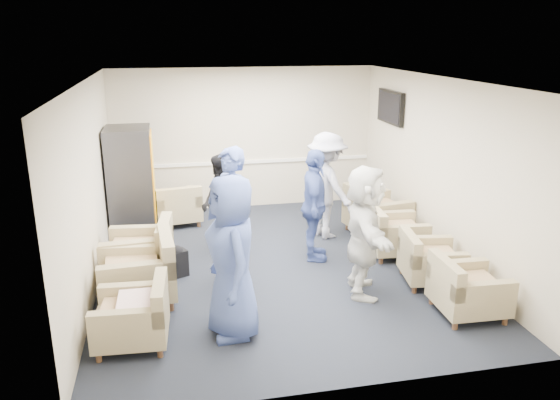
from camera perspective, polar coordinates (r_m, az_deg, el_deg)
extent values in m
plane|color=black|center=(8.14, -0.45, -6.88)|extent=(6.00, 6.00, 0.00)
plane|color=white|center=(7.46, -0.50, 12.44)|extent=(6.00, 6.00, 0.00)
cube|color=beige|center=(10.58, -3.70, 6.38)|extent=(5.00, 0.02, 2.70)
cube|color=beige|center=(4.94, 6.46, -6.31)|extent=(5.00, 0.02, 2.70)
cube|color=beige|center=(7.62, -19.24, 1.25)|extent=(0.02, 6.00, 2.70)
cube|color=beige|center=(8.53, 16.26, 3.14)|extent=(0.02, 6.00, 2.70)
cube|color=white|center=(10.65, -3.64, 3.98)|extent=(4.98, 0.04, 0.06)
cube|color=black|center=(9.97, 11.47, 9.51)|extent=(0.07, 1.00, 0.58)
cube|color=black|center=(9.96, 11.28, 9.51)|extent=(0.01, 0.92, 0.50)
cube|color=#46454C|center=(10.01, 11.63, 8.66)|extent=(0.04, 0.10, 0.25)
cube|color=#998962|center=(6.36, -15.23, -12.39)|extent=(0.83, 0.83, 0.26)
cube|color=tan|center=(6.28, -15.35, -11.01)|extent=(0.57, 0.54, 0.09)
cube|color=#998962|center=(6.18, -12.43, -9.82)|extent=(0.18, 0.78, 0.37)
cube|color=#998962|center=(7.25, -14.66, -8.13)|extent=(0.98, 0.98, 0.30)
cube|color=tan|center=(7.17, -14.78, -6.64)|extent=(0.68, 0.64, 0.11)
cube|color=#998962|center=(7.12, -11.78, -5.18)|extent=(0.21, 0.93, 0.43)
cube|color=#998962|center=(7.87, -14.52, -6.16)|extent=(0.99, 0.99, 0.29)
cube|color=tan|center=(7.79, -14.63, -4.82)|extent=(0.68, 0.64, 0.10)
cube|color=#998962|center=(7.68, -11.97, -3.68)|extent=(0.25, 0.90, 0.42)
cube|color=#998962|center=(7.11, 19.09, -9.47)|extent=(0.81, 0.81, 0.26)
cube|color=tan|center=(7.04, 19.23, -8.20)|extent=(0.56, 0.52, 0.09)
cube|color=#998962|center=(6.84, 16.93, -7.46)|extent=(0.16, 0.78, 0.37)
cube|color=#998962|center=(7.81, 15.50, -6.73)|extent=(0.87, 0.87, 0.25)
cube|color=tan|center=(7.75, 15.60, -5.58)|extent=(0.60, 0.57, 0.09)
cube|color=#998962|center=(7.61, 13.41, -4.75)|extent=(0.24, 0.77, 0.36)
cube|color=#998962|center=(8.64, 12.00, -4.03)|extent=(0.87, 0.87, 0.27)
cube|color=tan|center=(8.58, 12.07, -2.91)|extent=(0.60, 0.57, 0.10)
cube|color=#998962|center=(8.43, 9.96, -2.12)|extent=(0.20, 0.82, 0.38)
cube|color=#998962|center=(9.45, 10.10, -1.92)|extent=(1.03, 1.03, 0.29)
cube|color=tan|center=(9.38, 10.16, -0.77)|extent=(0.70, 0.67, 0.10)
cube|color=#998962|center=(9.15, 8.22, -0.10)|extent=(0.29, 0.90, 0.42)
cube|color=#998962|center=(10.00, -10.72, -1.07)|extent=(0.90, 0.90, 0.26)
cube|color=tan|center=(9.94, -10.78, -0.10)|extent=(0.59, 0.62, 0.09)
cube|color=#998962|center=(9.59, -10.47, 0.15)|extent=(0.80, 0.25, 0.37)
cube|color=#46454C|center=(9.47, -15.30, 1.85)|extent=(0.72, 0.87, 1.83)
cube|color=#FF6A05|center=(9.43, -13.10, 2.52)|extent=(0.02, 0.74, 1.46)
cube|color=black|center=(9.65, -12.78, -1.88)|extent=(0.02, 0.43, 0.12)
cube|color=black|center=(7.87, -10.67, -6.52)|extent=(0.32, 0.28, 0.38)
sphere|color=black|center=(7.81, -10.74, -5.36)|extent=(0.19, 0.19, 0.19)
cube|color=white|center=(6.24, -14.94, -10.43)|extent=(0.36, 0.48, 0.14)
imported|color=#4257A0|center=(6.05, -5.03, -5.98)|extent=(0.71, 0.98, 1.87)
imported|color=#4257A0|center=(7.30, -5.08, -1.79)|extent=(0.72, 0.82, 1.90)
imported|color=black|center=(8.48, -6.06, -0.40)|extent=(0.77, 0.88, 1.54)
imported|color=silver|center=(9.04, 4.90, 1.49)|extent=(1.06, 1.31, 1.77)
imported|color=#4257A0|center=(8.10, 3.60, -0.58)|extent=(0.64, 1.07, 1.70)
imported|color=silver|center=(7.09, 8.82, -3.22)|extent=(0.87, 1.68, 1.73)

